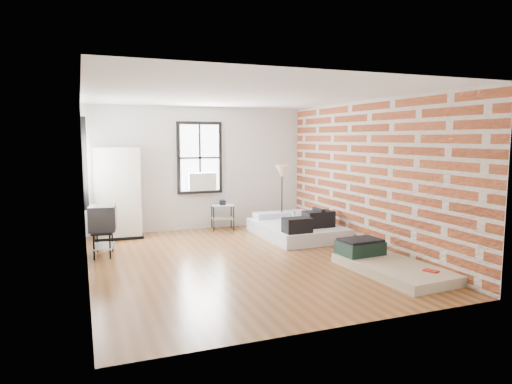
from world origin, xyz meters
name	(u,v)px	position (x,y,z in m)	size (l,w,h in m)	color
ground	(243,261)	(0.00, 0.00, 0.00)	(6.00, 6.00, 0.00)	brown
room_shell	(248,159)	(0.23, 0.36, 1.74)	(5.02, 6.02, 2.80)	silver
mattress_main	(298,228)	(1.74, 1.42, 0.18)	(1.59, 2.13, 0.67)	silver
mattress_bare	(385,263)	(1.91, -1.37, 0.12)	(1.14, 1.99, 0.41)	tan
wardrobe	(117,193)	(-1.85, 2.65, 0.95)	(0.98, 0.58, 1.91)	black
side_table	(223,210)	(0.46, 2.72, 0.46)	(0.57, 0.49, 0.68)	black
floor_lamp	(282,175)	(1.73, 2.23, 1.26)	(0.32, 0.32, 1.48)	#322110
tv_stand	(103,220)	(-2.21, 1.22, 0.64)	(0.51, 0.68, 0.91)	black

